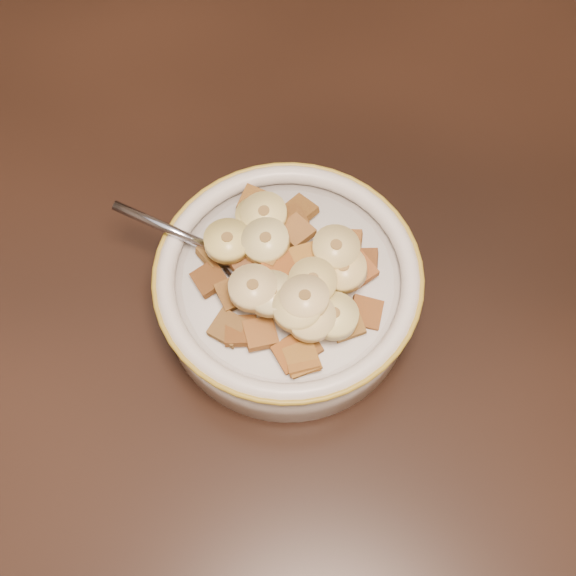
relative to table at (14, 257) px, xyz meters
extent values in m
cube|color=#422816|center=(0.00, 0.00, -0.78)|extent=(4.00, 4.50, 0.10)
cube|color=black|center=(0.00, 0.00, 0.00)|extent=(1.44, 0.96, 0.04)
cylinder|color=silver|center=(0.20, -0.07, 0.04)|extent=(0.17, 0.17, 0.04)
cylinder|color=white|center=(0.20, -0.07, 0.06)|extent=(0.14, 0.14, 0.00)
ellipsoid|color=#9FA6BD|center=(0.18, -0.06, 0.07)|extent=(0.05, 0.05, 0.01)
cube|color=brown|center=(0.17, -0.04, 0.07)|extent=(0.02, 0.02, 0.01)
cube|color=brown|center=(0.18, -0.07, 0.08)|extent=(0.03, 0.03, 0.01)
cube|color=brown|center=(0.23, -0.10, 0.08)|extent=(0.02, 0.02, 0.01)
cube|color=brown|center=(0.19, -0.06, 0.08)|extent=(0.03, 0.03, 0.01)
cube|color=brown|center=(0.18, -0.11, 0.07)|extent=(0.02, 0.02, 0.01)
cube|color=brown|center=(0.19, -0.01, 0.07)|extent=(0.03, 0.03, 0.01)
cube|color=brown|center=(0.25, -0.11, 0.07)|extent=(0.03, 0.03, 0.01)
cube|color=olive|center=(0.22, -0.07, 0.08)|extent=(0.03, 0.02, 0.01)
cube|color=#915718|center=(0.22, -0.10, 0.08)|extent=(0.02, 0.02, 0.01)
cube|color=brown|center=(0.21, -0.13, 0.07)|extent=(0.02, 0.02, 0.01)
cube|color=brown|center=(0.17, -0.05, 0.07)|extent=(0.02, 0.02, 0.01)
cube|color=brown|center=(0.20, -0.08, 0.09)|extent=(0.02, 0.03, 0.01)
cube|color=brown|center=(0.21, -0.03, 0.07)|extent=(0.03, 0.03, 0.01)
cube|color=#935C21|center=(0.21, -0.13, 0.07)|extent=(0.02, 0.02, 0.01)
cube|color=brown|center=(0.17, -0.09, 0.07)|extent=(0.03, 0.03, 0.01)
cube|color=brown|center=(0.21, -0.12, 0.07)|extent=(0.03, 0.03, 0.01)
cube|color=brown|center=(0.15, -0.07, 0.07)|extent=(0.03, 0.03, 0.01)
cube|color=brown|center=(0.16, -0.11, 0.07)|extent=(0.03, 0.03, 0.01)
cube|color=brown|center=(0.24, -0.11, 0.07)|extent=(0.02, 0.02, 0.01)
cube|color=brown|center=(0.17, -0.11, 0.07)|extent=(0.02, 0.02, 0.01)
cube|color=brown|center=(0.16, -0.05, 0.07)|extent=(0.03, 0.03, 0.01)
cube|color=brown|center=(0.22, -0.02, 0.07)|extent=(0.03, 0.03, 0.01)
cube|color=brown|center=(0.21, -0.10, 0.08)|extent=(0.03, 0.03, 0.01)
cube|color=brown|center=(0.21, -0.05, 0.08)|extent=(0.03, 0.03, 0.01)
cube|color=brown|center=(0.25, -0.08, 0.07)|extent=(0.03, 0.03, 0.01)
cube|color=brown|center=(0.20, -0.13, 0.07)|extent=(0.03, 0.03, 0.01)
cube|color=brown|center=(0.21, -0.05, 0.08)|extent=(0.03, 0.03, 0.01)
cube|color=#975E20|center=(0.25, -0.05, 0.07)|extent=(0.03, 0.02, 0.01)
cube|color=brown|center=(0.18, -0.05, 0.07)|extent=(0.02, 0.02, 0.01)
cube|color=brown|center=(0.26, -0.07, 0.07)|extent=(0.02, 0.02, 0.01)
cylinder|color=#F6E9A0|center=(0.19, -0.10, 0.09)|extent=(0.04, 0.04, 0.01)
cylinder|color=#FFE88D|center=(0.19, -0.04, 0.09)|extent=(0.03, 0.03, 0.01)
cylinder|color=#F5E19B|center=(0.21, -0.10, 0.09)|extent=(0.04, 0.04, 0.01)
cylinder|color=#ECD972|center=(0.19, -0.03, 0.08)|extent=(0.04, 0.04, 0.01)
cylinder|color=tan|center=(0.24, -0.07, 0.09)|extent=(0.04, 0.04, 0.01)
cylinder|color=#F5DD8C|center=(0.21, -0.11, 0.09)|extent=(0.04, 0.04, 0.01)
cylinder|color=#E0C47D|center=(0.24, -0.08, 0.08)|extent=(0.04, 0.04, 0.02)
cylinder|color=beige|center=(0.18, -0.09, 0.09)|extent=(0.04, 0.04, 0.01)
cylinder|color=#D9C673|center=(0.17, -0.05, 0.09)|extent=(0.04, 0.04, 0.01)
cylinder|color=#DBCD86|center=(0.19, -0.06, 0.09)|extent=(0.04, 0.04, 0.01)
cylinder|color=#F4EA9A|center=(0.23, -0.11, 0.08)|extent=(0.04, 0.04, 0.01)
cylinder|color=#FFEB9F|center=(0.21, -0.11, 0.09)|extent=(0.04, 0.04, 0.01)
cylinder|color=#DBBD73|center=(0.22, -0.09, 0.09)|extent=(0.04, 0.04, 0.01)
camera|label=1|loc=(0.18, -0.32, 0.54)|focal=50.00mm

